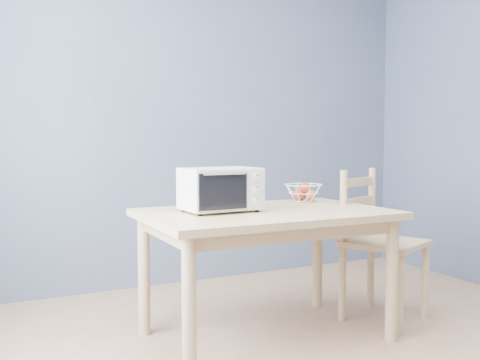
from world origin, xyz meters
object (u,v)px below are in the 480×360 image
dining_table (266,228)px  toaster_oven (218,189)px  fruit_basket (303,192)px  dining_chair (378,245)px

dining_table → toaster_oven: bearing=166.0°
dining_table → toaster_oven: 0.37m
dining_table → fruit_basket: bearing=33.3°
fruit_basket → dining_table: bearing=-146.7°
dining_table → toaster_oven: (-0.27, 0.07, 0.23)m
fruit_basket → dining_chair: dining_chair is taller
dining_chair → toaster_oven: bearing=152.9°
dining_table → toaster_oven: size_ratio=3.22×
dining_table → fruit_basket: fruit_basket is taller
dining_table → toaster_oven: toaster_oven is taller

